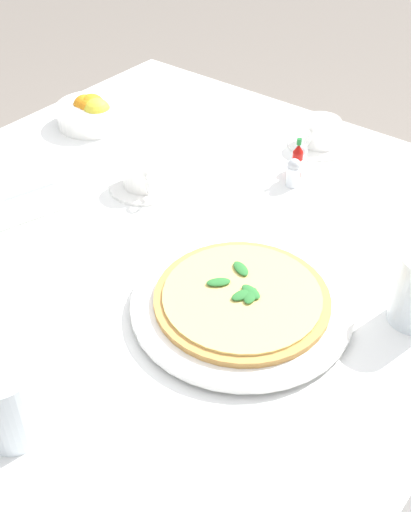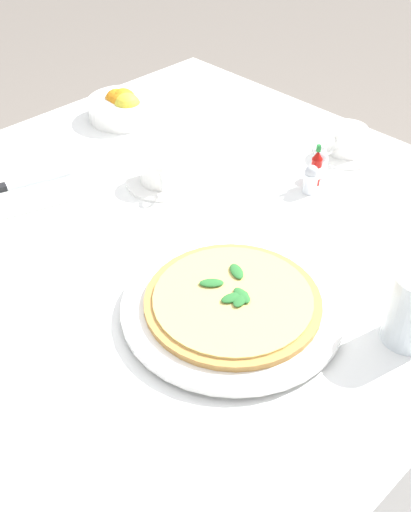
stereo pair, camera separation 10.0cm
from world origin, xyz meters
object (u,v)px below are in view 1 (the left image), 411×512
Objects in this scene: coffee_cup_back_corner at (143,175)px; water_glass_center_back at (9,408)px; coffee_cup_far_right at (320,134)px; pepper_shaker at (293,174)px; hot_sauce_bottle at (297,162)px; salt_shaker at (300,158)px; pizza_plate at (242,305)px; pizza at (242,298)px; citrus_bowl at (92,112)px.

water_glass_center_back is at bearing -153.70° from coffee_cup_back_corner.
coffee_cup_far_right reaches higher than pepper_shaker.
hot_sauce_bottle is 0.03m from salt_shaker.
pizza_plate is at bearing -159.94° from pepper_shaker.
coffee_cup_back_corner is 0.29m from hot_sauce_bottle.
pizza_plate is 0.01m from pizza.
water_glass_center_back reaches higher than coffee_cup_far_right.
pizza is 2.45× the size of water_glass_center_back.
coffee_cup_far_right is 1.60× the size of hot_sauce_bottle.
coffee_cup_far_right is 1.26× the size of water_glass_center_back.
pizza is at bearing -114.94° from coffee_cup_back_corner.
coffee_cup_far_right is at bearing -63.13° from citrus_bowl.
pizza is 4.58× the size of pepper_shaker.
water_glass_center_back is (-0.50, -0.25, 0.02)m from coffee_cup_back_corner.
salt_shaker is (0.23, -0.19, -0.00)m from coffee_cup_back_corner.
coffee_cup_far_right is at bearing 4.66° from water_glass_center_back.
hot_sauce_bottle is (0.21, -0.20, 0.01)m from coffee_cup_back_corner.
pepper_shaker is at bearing -167.30° from coffee_cup_far_right.
coffee_cup_back_corner reaches higher than pizza.
pizza is at bearing -160.02° from salt_shaker.
citrus_bowl is at bearing 116.87° from coffee_cup_far_right.
hot_sauce_bottle reaches higher than coffee_cup_back_corner.
pizza_plate is at bearing -114.95° from coffee_cup_back_corner.
pizza_plate is at bearing -134.06° from pizza.
citrus_bowl is 2.67× the size of salt_shaker.
water_glass_center_back is 0.71m from hot_sauce_bottle.
pepper_shaker is at bearing -160.35° from salt_shaker.
coffee_cup_back_corner is 0.29m from citrus_bowl.
water_glass_center_back reaches higher than pizza_plate.
pepper_shaker is at bearing -50.27° from coffee_cup_back_corner.
hot_sauce_bottle is 1.48× the size of salt_shaker.
salt_shaker is at bearing 19.65° from hot_sauce_bottle.
water_glass_center_back is (-0.34, 0.09, 0.04)m from pizza_plate.
water_glass_center_back is at bearing -177.30° from pepper_shaker.
pizza_plate is at bearing -114.75° from citrus_bowl.
citrus_bowl is at bearing 100.75° from hot_sauce_bottle.
citrus_bowl reaches higher than pizza_plate.
coffee_cup_far_right is (0.34, -0.18, 0.00)m from coffee_cup_back_corner.
water_glass_center_back is at bearing -175.95° from salt_shaker.
coffee_cup_far_right reaches higher than pizza_plate.
water_glass_center_back reaches higher than citrus_bowl.
hot_sauce_bottle reaches higher than pepper_shaker.
coffee_cup_back_corner is at bearing 135.24° from hot_sauce_bottle.
pizza is at bearing -114.74° from citrus_bowl.
salt_shaker is (0.39, 0.14, 0.00)m from pizza.
coffee_cup_far_right is at bearing 12.70° from pepper_shaker.
citrus_bowl is 0.47m from salt_shaker.
salt_shaker is at bearing 19.98° from pizza.
coffee_cup_back_corner is 0.56m from water_glass_center_back.
pepper_shaker is at bearing -82.77° from citrus_bowl.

